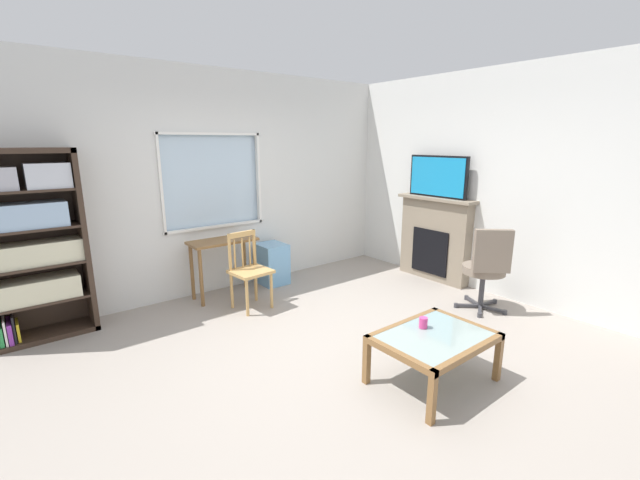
# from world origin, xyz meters

# --- Properties ---
(ground) EXTENTS (6.17, 5.58, 0.02)m
(ground) POSITION_xyz_m (0.00, 0.00, -0.01)
(ground) COLOR #9E9389
(wall_back_with_window) EXTENTS (5.17, 0.15, 2.80)m
(wall_back_with_window) POSITION_xyz_m (0.01, 2.29, 1.40)
(wall_back_with_window) COLOR silver
(wall_back_with_window) RESTS_ON ground
(wall_right) EXTENTS (0.12, 4.78, 2.80)m
(wall_right) POSITION_xyz_m (2.65, 0.00, 1.40)
(wall_right) COLOR silver
(wall_right) RESTS_ON ground
(bookshelf) EXTENTS (0.90, 0.38, 1.87)m
(bookshelf) POSITION_xyz_m (-2.06, 2.05, 0.98)
(bookshelf) COLOR #38281E
(bookshelf) RESTS_ON ground
(desk_under_window) EXTENTS (0.82, 0.38, 0.74)m
(desk_under_window) POSITION_xyz_m (-0.15, 1.94, 0.59)
(desk_under_window) COLOR brown
(desk_under_window) RESTS_ON ground
(wooden_chair) EXTENTS (0.46, 0.44, 0.90)m
(wooden_chair) POSITION_xyz_m (-0.08, 1.43, 0.46)
(wooden_chair) COLOR tan
(wooden_chair) RESTS_ON ground
(plastic_drawer_unit) EXTENTS (0.35, 0.40, 0.56)m
(plastic_drawer_unit) POSITION_xyz_m (0.58, 1.99, 0.28)
(plastic_drawer_unit) COLOR #72ADDB
(plastic_drawer_unit) RESTS_ON ground
(fireplace) EXTENTS (0.26, 1.16, 1.18)m
(fireplace) POSITION_xyz_m (2.49, 0.74, 0.59)
(fireplace) COLOR gray
(fireplace) RESTS_ON ground
(tv) EXTENTS (0.06, 0.90, 0.56)m
(tv) POSITION_xyz_m (2.47, 0.74, 1.46)
(tv) COLOR black
(tv) RESTS_ON fireplace
(office_chair) EXTENTS (0.63, 0.61, 1.00)m
(office_chair) POSITION_xyz_m (1.98, -0.36, 0.55)
(office_chair) COLOR #7A6B5B
(office_chair) RESTS_ON ground
(coffee_table) EXTENTS (0.93, 0.69, 0.42)m
(coffee_table) POSITION_xyz_m (0.33, -0.88, 0.36)
(coffee_table) COLOR #8C9E99
(coffee_table) RESTS_ON ground
(sippy_cup) EXTENTS (0.07, 0.07, 0.09)m
(sippy_cup) POSITION_xyz_m (0.36, -0.74, 0.46)
(sippy_cup) COLOR #DB3D84
(sippy_cup) RESTS_ON coffee_table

